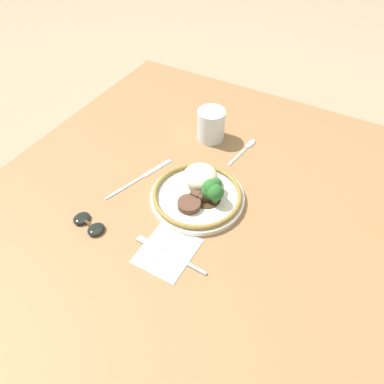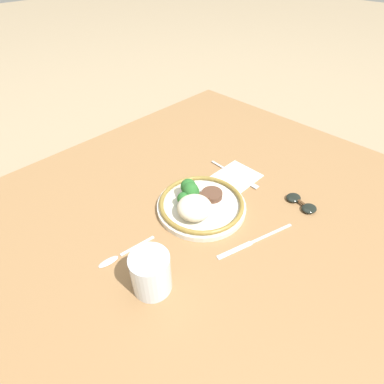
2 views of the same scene
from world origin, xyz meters
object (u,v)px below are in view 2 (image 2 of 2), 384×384
juice_glass (151,274)px  sunglasses (301,203)px  fork (238,177)px  spoon (116,258)px  knife (253,242)px  plate (198,202)px

juice_glass → sunglasses: (-0.45, 0.10, -0.04)m
sunglasses → fork: bearing=-73.0°
juice_glass → sunglasses: juice_glass is taller
juice_glass → spoon: size_ratio=0.65×
fork → knife: bearing=-41.6°
fork → plate: bearing=-85.2°
plate → spoon: (0.25, -0.02, -0.02)m
plate → sunglasses: (-0.21, 0.19, -0.02)m
fork → knife: size_ratio=0.87×
plate → sunglasses: 0.28m
knife → spoon: 0.33m
fork → spoon: 0.44m
knife → spoon: (0.26, -0.20, 0.00)m
knife → spoon: bearing=-20.0°
sunglasses → plate: bearing=-32.0°
plate → spoon: plate is taller
juice_glass → plate: bearing=-158.6°
plate → knife: (-0.01, 0.18, -0.02)m
knife → sunglasses: size_ratio=2.20×
knife → sunglasses: sunglasses is taller
juice_glass → knife: size_ratio=0.45×
juice_glass → spoon: juice_glass is taller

